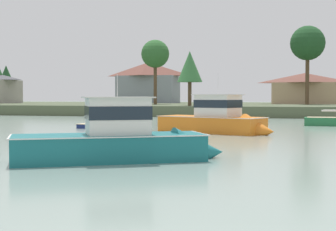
{
  "coord_description": "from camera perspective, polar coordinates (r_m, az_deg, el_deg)",
  "views": [
    {
      "loc": [
        0.98,
        -4.7,
        2.98
      ],
      "look_at": [
        -9.37,
        34.61,
        1.42
      ],
      "focal_mm": 54.67,
      "sensor_mm": 36.0,
      "label": 1
    }
  ],
  "objects": [
    {
      "name": "far_shore_bank",
      "position": [
        92.64,
        14.14,
        0.77
      ],
      "size": [
        237.56,
        46.83,
        1.54
      ],
      "primitive_type": "cube",
      "color": "#4C563D",
      "rests_on": "ground"
    },
    {
      "name": "cruiser_teal",
      "position": [
        23.61,
        -4.39,
        -3.48
      ],
      "size": [
        9.92,
        7.11,
        4.92
      ],
      "color": "#196B70",
      "rests_on": "ground"
    },
    {
      "name": "dinghy_navy",
      "position": [
        47.21,
        -7.84,
        -1.26
      ],
      "size": [
        3.96,
        2.29,
        0.57
      ],
      "color": "navy",
      "rests_on": "ground"
    },
    {
      "name": "cruiser_orange",
      "position": [
        41.23,
        5.93,
        -0.97
      ],
      "size": [
        10.42,
        6.59,
        5.77
      ],
      "color": "orange",
      "rests_on": "ground"
    },
    {
      "name": "mooring_buoy_orange",
      "position": [
        33.24,
        -15.04,
        -2.87
      ],
      "size": [
        0.48,
        0.48,
        0.53
      ],
      "color": "orange",
      "rests_on": "ground"
    },
    {
      "name": "mooring_buoy_white",
      "position": [
        51.99,
        -2.36,
        -1.01
      ],
      "size": [
        0.38,
        0.38,
        0.43
      ],
      "color": "white",
      "rests_on": "ground"
    },
    {
      "name": "shore_tree_left_mid",
      "position": [
        111.5,
        -17.6,
        4.26
      ],
      "size": [
        3.43,
        3.43,
        7.8
      ],
      "color": "brown",
      "rests_on": "far_shore_bank"
    },
    {
      "name": "shore_tree_far_right",
      "position": [
        89.34,
        15.3,
        7.73
      ],
      "size": [
        5.78,
        5.78,
        13.18
      ],
      "color": "brown",
      "rests_on": "far_shore_bank"
    },
    {
      "name": "shore_tree_inland_a",
      "position": [
        88.03,
        -1.43,
        6.83
      ],
      "size": [
        4.79,
        4.79,
        11.05
      ],
      "color": "brown",
      "rests_on": "far_shore_bank"
    },
    {
      "name": "shore_tree_center_left",
      "position": [
        75.3,
        2.44,
        5.42
      ],
      "size": [
        3.7,
        3.7,
        8.01
      ],
      "color": "brown",
      "rests_on": "far_shore_bank"
    },
    {
      "name": "cottage_behind_trees",
      "position": [
        106.18,
        -2.22,
        3.76
      ],
      "size": [
        12.84,
        7.85,
        8.39
      ],
      "color": "gray",
      "rests_on": "far_shore_bank"
    },
    {
      "name": "cottage_eastern",
      "position": [
        96.53,
        14.99,
        2.99
      ],
      "size": [
        12.32,
        9.15,
        5.61
      ],
      "color": "tan",
      "rests_on": "far_shore_bank"
    }
  ]
}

